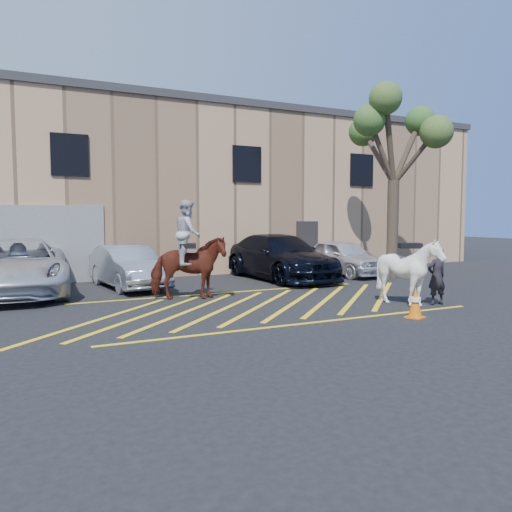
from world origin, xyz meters
name	(u,v)px	position (x,y,z in m)	size (l,w,h in m)	color
ground	(256,304)	(0.00, 0.00, 0.00)	(90.00, 90.00, 0.00)	black
car_white_pickup	(18,267)	(-5.84, 4.64, 0.85)	(2.84, 6.15, 1.71)	silver
car_silver_sedan	(128,267)	(-2.49, 4.67, 0.71)	(1.51, 4.33, 1.43)	#999DA7
car_blue_suv	(280,257)	(3.28, 4.57, 0.85)	(2.39, 5.89, 1.71)	black
car_white_suv	(343,257)	(6.24, 4.58, 0.73)	(1.73, 4.29, 1.46)	silver
handler	(437,276)	(4.32, -2.30, 0.78)	(0.57, 0.37, 1.55)	black
warehouse	(146,191)	(-0.01, 11.99, 3.65)	(32.42, 10.20, 7.30)	tan
hatching_zone	(261,305)	(0.00, -0.30, 0.01)	(12.60, 5.12, 0.01)	yellow
mounted_bay	(188,260)	(-1.44, 1.53, 1.16)	(2.37, 1.64, 2.86)	#5A2115
saddled_white	(409,272)	(3.56, -2.07, 0.91)	(2.09, 2.16, 1.82)	white
traffic_cone	(415,302)	(2.51, -3.39, 0.37)	(0.49, 0.49, 0.73)	orange
tree	(394,131)	(7.38, 2.94, 5.69)	(3.99, 4.37, 7.31)	#45392A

